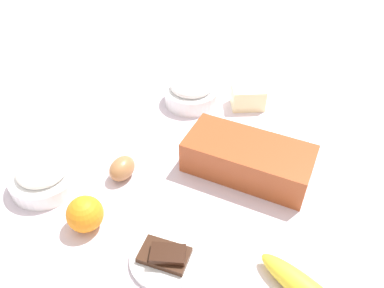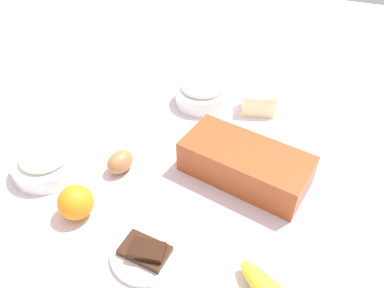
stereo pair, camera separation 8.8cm
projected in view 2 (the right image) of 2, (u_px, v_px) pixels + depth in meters
name	position (u px, v px, depth m)	size (l,w,h in m)	color
ground_plane	(192.00, 159.00, 0.91)	(2.40, 2.40, 0.02)	silver
loaf_pan	(245.00, 163.00, 0.83)	(0.30, 0.19, 0.08)	#9E4723
flour_bowl	(46.00, 162.00, 0.85)	(0.15, 0.15, 0.07)	white
sugar_bowl	(202.00, 92.00, 1.05)	(0.15, 0.15, 0.08)	white
orange_fruit	(76.00, 202.00, 0.75)	(0.07, 0.07, 0.07)	orange
butter_block	(259.00, 102.00, 1.02)	(0.09, 0.06, 0.06)	#F4EDB2
egg_near_butter	(120.00, 162.00, 0.85)	(0.05, 0.05, 0.07)	#A66F43
chocolate_plate	(146.00, 253.00, 0.69)	(0.13, 0.13, 0.03)	white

